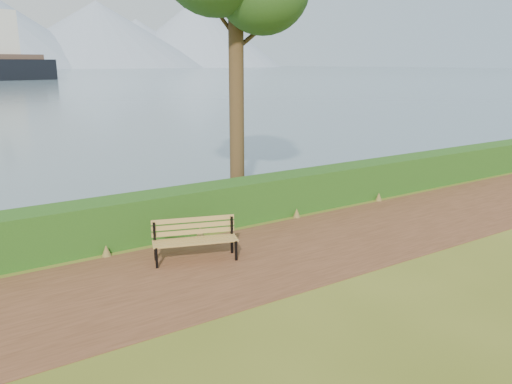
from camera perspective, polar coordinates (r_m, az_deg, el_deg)
ground at (r=10.17m, az=4.46°, el=-7.32°), size 140.00×140.00×0.00m
path at (r=10.40m, az=3.46°, el=-6.79°), size 40.00×3.40×0.01m
hedge at (r=12.07m, az=-2.94°, el=-1.25°), size 32.00×0.85×1.00m
bench at (r=9.91m, az=-7.03°, el=-5.05°), size 1.71×0.97×0.82m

